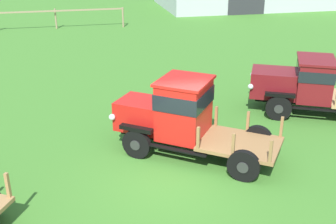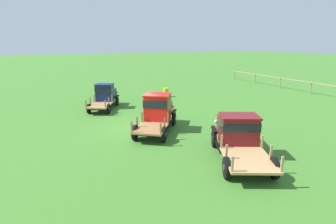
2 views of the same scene
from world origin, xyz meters
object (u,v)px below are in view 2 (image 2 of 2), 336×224
Objects in this scene: vintage_truck_midrow_center at (237,133)px; oil_drum_beside_row at (166,92)px; vintage_truck_foreground_near at (105,95)px; vintage_truck_second_in_line at (158,111)px.

vintage_truck_midrow_center reaches higher than oil_drum_beside_row.
oil_drum_beside_row is (-14.59, 2.86, -0.66)m from vintage_truck_midrow_center.
vintage_truck_foreground_near is at bearing -73.62° from oil_drum_beside_row.
vintage_truck_foreground_near reaches higher than oil_drum_beside_row.
vintage_truck_second_in_line is 10.47m from oil_drum_beside_row.
vintage_truck_second_in_line reaches higher than vintage_truck_midrow_center.
vintage_truck_second_in_line is 5.69m from vintage_truck_midrow_center.
vintage_truck_second_in_line is at bearing -27.61° from oil_drum_beside_row.
vintage_truck_second_in_line is 0.87× the size of vintage_truck_midrow_center.
vintage_truck_second_in_line is 5.43× the size of oil_drum_beside_row.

